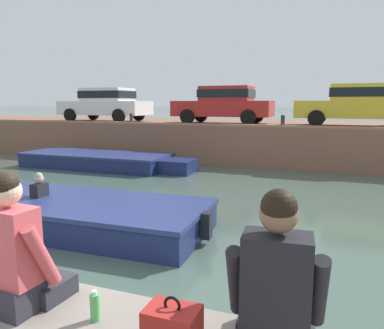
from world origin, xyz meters
TOP-DOWN VIEW (x-y plane):
  - ground_plane at (0.00, 5.63)m, footprint 400.00×400.00m
  - far_quay_wall at (0.00, 14.27)m, footprint 60.00×6.00m
  - far_wall_coping at (0.00, 11.39)m, footprint 60.00×0.24m
  - boat_moored_west_navy at (-5.17, 9.38)m, footprint 6.63×2.14m
  - motorboat_passing at (-2.04, 3.41)m, footprint 6.37×2.24m
  - car_leftmost_white at (-7.41, 13.09)m, footprint 4.33×2.01m
  - car_left_inner_red at (-1.58, 13.09)m, footprint 4.12×1.90m
  - car_centre_yellow at (3.58, 13.09)m, footprint 4.36×1.94m
  - mooring_bollard_west at (-5.14, 11.52)m, footprint 0.15×0.15m
  - mooring_bollard_mid at (1.06, 11.52)m, footprint 0.15×0.15m
  - person_seated_right at (0.86, -0.43)m, footprint 0.55×0.54m
  - person_seated_middle at (2.57, -0.32)m, footprint 0.55×0.55m
  - bottle_drink at (1.43, -0.38)m, footprint 0.06×0.06m
  - snack_bag at (0.82, -0.43)m, footprint 0.18×0.12m

SIDE VIEW (x-z plane):
  - ground_plane at x=0.00m, z-range 0.00..0.00m
  - boat_moored_west_navy at x=-5.17m, z-range 0.00..0.54m
  - motorboat_passing at x=-2.04m, z-range -0.24..0.79m
  - far_quay_wall at x=0.00m, z-range 0.00..1.52m
  - snack_bag at x=0.82m, z-range 0.98..1.08m
  - bottle_drink at x=1.43m, z-range 0.98..1.18m
  - person_seated_right at x=0.86m, z-range 0.87..1.84m
  - person_seated_middle at x=2.57m, z-range 0.87..1.84m
  - far_wall_coping at x=0.00m, z-range 1.52..1.60m
  - mooring_bollard_west at x=-5.14m, z-range 1.54..1.98m
  - mooring_bollard_mid at x=1.06m, z-range 1.54..1.98m
  - car_left_inner_red at x=-1.58m, z-range 1.59..3.13m
  - car_centre_yellow at x=3.58m, z-range 1.60..3.14m
  - car_leftmost_white at x=-7.41m, z-range 1.60..3.14m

